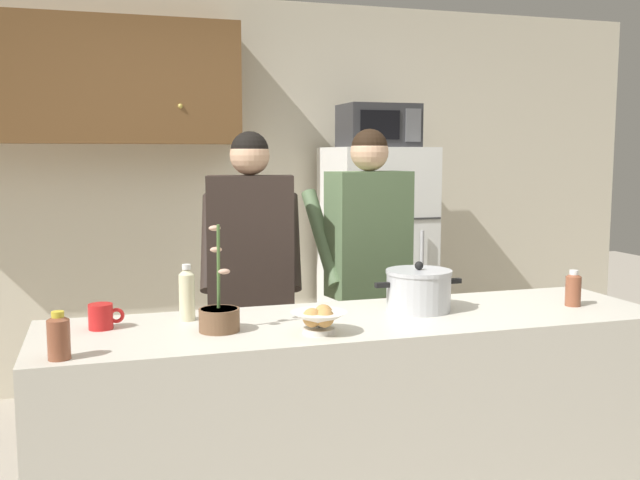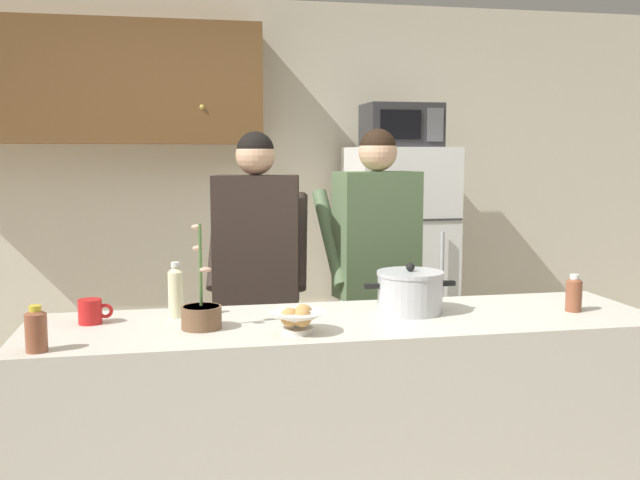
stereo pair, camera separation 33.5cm
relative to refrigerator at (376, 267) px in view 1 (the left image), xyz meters
The scene contains 13 objects.
back_wall_unit 1.32m from the refrigerator, 159.80° to the left, with size 6.00×0.48×2.60m.
kitchen_island 2.04m from the refrigerator, 113.30° to the right, with size 2.49×0.68×0.92m, color silver.
refrigerator is the anchor object (origin of this frame).
microwave 0.95m from the refrigerator, 89.93° to the right, with size 0.48×0.37×0.28m.
person_near_pot 1.45m from the refrigerator, 137.60° to the right, with size 0.57×0.50×1.68m.
person_by_sink 1.09m from the refrigerator, 113.97° to the right, with size 0.57×0.49×1.70m.
cooking_pot 1.87m from the refrigerator, 106.16° to the right, with size 0.39×0.27×0.21m.
coffee_mug 2.49m from the refrigerator, 135.82° to the right, with size 0.13×0.09×0.10m.
bread_bowl 2.29m from the refrigerator, 116.78° to the right, with size 0.21×0.21×0.10m.
bottle_near_edge 1.92m from the refrigerator, 85.35° to the right, with size 0.07×0.07×0.16m.
bottle_mid_counter 2.85m from the refrigerator, 132.25° to the right, with size 0.07×0.07×0.16m.
bottle_far_corner 2.24m from the refrigerator, 130.93° to the right, with size 0.06×0.06×0.22m.
potted_orchid 2.34m from the refrigerator, 125.84° to the right, with size 0.15×0.15×0.40m.
Camera 1 is at (-0.98, -2.63, 1.57)m, focal length 40.40 mm.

